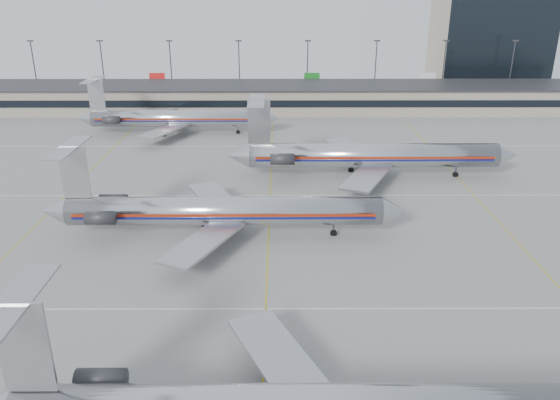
{
  "coord_description": "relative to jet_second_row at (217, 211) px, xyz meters",
  "views": [
    {
      "loc": [
        1.19,
        -34.58,
        28.96
      ],
      "look_at": [
        1.43,
        26.86,
        4.5
      ],
      "focal_mm": 35.0,
      "sensor_mm": 36.0,
      "label": 1
    }
  ],
  "objects": [
    {
      "name": "ground",
      "position": [
        6.18,
        -26.29,
        -3.37
      ],
      "size": [
        260.0,
        260.0,
        0.0
      ],
      "primitive_type": "plane",
      "color": "gray",
      "rests_on": "ground"
    },
    {
      "name": "apron_markings",
      "position": [
        6.18,
        -16.29,
        -3.36
      ],
      "size": [
        160.0,
        0.15,
        0.02
      ],
      "primitive_type": "cube",
      "color": "silver",
      "rests_on": "ground"
    },
    {
      "name": "terminal",
      "position": [
        6.18,
        71.69,
        -0.21
      ],
      "size": [
        162.0,
        17.0,
        6.25
      ],
      "color": "gray",
      "rests_on": "ground"
    },
    {
      "name": "light_mast_row",
      "position": [
        6.18,
        85.71,
        5.21
      ],
      "size": [
        163.6,
        0.4,
        15.28
      ],
      "color": "#38383D",
      "rests_on": "ground"
    },
    {
      "name": "distant_building",
      "position": [
        68.18,
        101.71,
        9.13
      ],
      "size": [
        30.0,
        20.0,
        25.0
      ],
      "primitive_type": "cube",
      "color": "tan",
      "rests_on": "ground"
    },
    {
      "name": "jet_second_row",
      "position": [
        0.0,
        0.0,
        0.0
      ],
      "size": [
        44.37,
        26.12,
        11.61
      ],
      "color": "#BDBDC2",
      "rests_on": "ground"
    },
    {
      "name": "jet_third_row",
      "position": [
        21.49,
        21.89,
        0.3
      ],
      "size": [
        46.21,
        28.42,
        12.64
      ],
      "color": "#BDBDC2",
      "rests_on": "ground"
    },
    {
      "name": "jet_back_row",
      "position": [
        -13.88,
        49.14,
        -0.07
      ],
      "size": [
        41.62,
        25.6,
        11.38
      ],
      "color": "#BDBDC2",
      "rests_on": "ground"
    }
  ]
}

